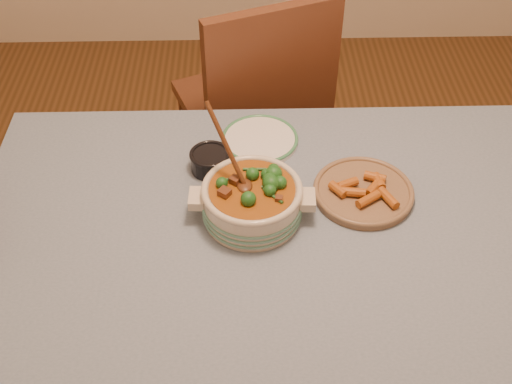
% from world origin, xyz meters
% --- Properties ---
extents(dining_table, '(1.68, 1.08, 0.76)m').
position_xyz_m(dining_table, '(0.00, 0.00, 0.66)').
color(dining_table, brown).
rests_on(dining_table, floor).
extents(stew_casserole, '(0.32, 0.26, 0.30)m').
position_xyz_m(stew_casserole, '(-0.12, 0.08, 0.82)').
color(stew_casserole, beige).
rests_on(stew_casserole, dining_table).
extents(white_plate, '(0.26, 0.26, 0.02)m').
position_xyz_m(white_plate, '(-0.09, 0.38, 0.77)').
color(white_plate, white).
rests_on(white_plate, dining_table).
extents(condiment_bowl, '(0.14, 0.14, 0.06)m').
position_xyz_m(condiment_bowl, '(-0.23, 0.26, 0.79)').
color(condiment_bowl, black).
rests_on(condiment_bowl, dining_table).
extents(fried_plate, '(0.32, 0.32, 0.04)m').
position_xyz_m(fried_plate, '(0.18, 0.15, 0.77)').
color(fried_plate, '#86694A').
rests_on(fried_plate, dining_table).
extents(chair_far, '(0.61, 0.61, 1.00)m').
position_xyz_m(chair_far, '(-0.08, 0.83, 0.57)').
color(chair_far, brown).
rests_on(chair_far, floor).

